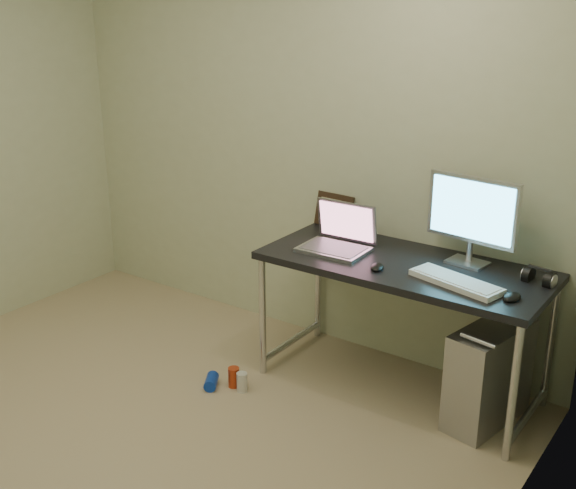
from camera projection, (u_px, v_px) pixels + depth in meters
The scene contains 18 objects.
floor at pixel (90, 459), 3.42m from camera, with size 3.50×3.50×0.00m, color tan.
wall_back at pixel (298, 139), 4.36m from camera, with size 3.50×0.02×2.50m, color beige.
wall_right at pixel (461, 306), 2.06m from camera, with size 0.02×3.50×2.50m, color beige.
desk at pixel (403, 277), 3.81m from camera, with size 1.52×0.66×0.75m.
tower_computer at pixel (489, 375), 3.64m from camera, with size 0.31×0.54×0.56m.
cable_a at pixel (503, 326), 3.86m from camera, with size 0.01×0.01×0.70m, color black.
cable_b at pixel (518, 335), 3.81m from camera, with size 0.01×0.01×0.72m, color black.
can_red at pixel (234, 377), 4.03m from camera, with size 0.06×0.06×0.12m, color #B53515.
can_white at pixel (242, 382), 3.98m from camera, with size 0.06×0.06×0.11m, color silver.
can_blue at pixel (211, 381), 4.03m from camera, with size 0.07×0.07×0.13m, color #0F37BD.
laptop at pixel (339, 238), 3.97m from camera, with size 0.37×0.31×0.25m.
monitor at pixel (472, 214), 3.68m from camera, with size 0.50×0.17×0.47m.
keyboard at pixel (456, 282), 3.49m from camera, with size 0.47×0.15×0.03m, color white.
mouse_right at pixel (512, 295), 3.32m from camera, with size 0.07×0.12×0.04m, color black.
mouse_left at pixel (377, 266), 3.68m from camera, with size 0.07×0.11×0.04m, color black.
headphones at pixel (539, 278), 3.51m from camera, with size 0.16×0.09×0.10m.
picture_frame at pixel (334, 211), 4.32m from camera, with size 0.25×0.03×0.20m, color black.
webcam at pixel (363, 219), 4.21m from camera, with size 0.05×0.04×0.12m.
Camera 1 is at (2.42, -1.82, 2.10)m, focal length 45.00 mm.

